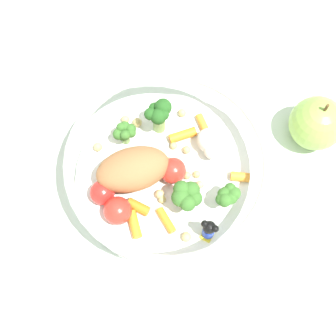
# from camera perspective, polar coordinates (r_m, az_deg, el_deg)

# --- Properties ---
(ground_plane) EXTENTS (2.40, 2.40, 0.00)m
(ground_plane) POSITION_cam_1_polar(r_m,az_deg,el_deg) (0.61, 1.40, -0.67)
(ground_plane) COLOR silver
(food_container) EXTENTS (0.24, 0.24, 0.07)m
(food_container) POSITION_cam_1_polar(r_m,az_deg,el_deg) (0.58, -0.49, -0.15)
(food_container) COLOR white
(food_container) RESTS_ON ground_plane
(loose_apple) EXTENTS (0.07, 0.07, 0.08)m
(loose_apple) POSITION_cam_1_polar(r_m,az_deg,el_deg) (0.63, 17.30, 5.11)
(loose_apple) COLOR #8CB74C
(loose_apple) RESTS_ON ground_plane
(folded_napkin) EXTENTS (0.17, 0.14, 0.01)m
(folded_napkin) POSITION_cam_1_polar(r_m,az_deg,el_deg) (0.60, -16.21, -14.13)
(folded_napkin) COLOR white
(folded_napkin) RESTS_ON ground_plane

